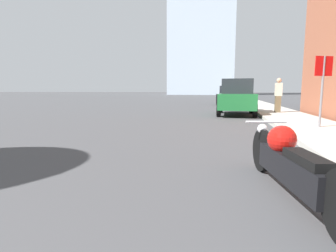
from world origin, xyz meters
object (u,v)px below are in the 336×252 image
object	(u,v)px
parked_car_black	(229,95)
pedestrian	(278,95)
stop_sign	(323,79)
parked_car_green	(237,97)
motorcycle	(290,162)

from	to	relation	value
parked_car_black	pedestrian	distance (m)	10.63
parked_car_black	stop_sign	distance (m)	16.31
parked_car_green	pedestrian	size ratio (longest dim) A/B	2.24
stop_sign	pedestrian	bearing A→B (deg)	91.89
parked_car_black	pedestrian	bearing A→B (deg)	-71.54
motorcycle	parked_car_green	world-z (taller)	parked_car_green
motorcycle	pedestrian	xyz separation A→B (m)	(1.98, 11.39, 0.66)
parked_car_green	stop_sign	size ratio (longest dim) A/B	1.84
parked_car_black	pedestrian	xyz separation A→B (m)	(2.30, -10.37, 0.24)
motorcycle	stop_sign	size ratio (longest dim) A/B	1.26
stop_sign	pedestrian	xyz separation A→B (m)	(-0.19, 5.72, -0.56)
parked_car_green	parked_car_black	distance (m)	10.73
parked_car_black	pedestrian	size ratio (longest dim) A/B	2.53
parked_car_black	motorcycle	bearing A→B (deg)	-83.19
parked_car_green	stop_sign	bearing A→B (deg)	-64.89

